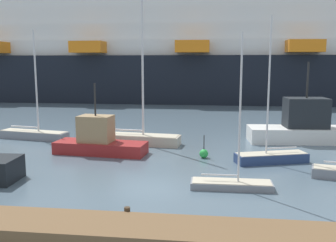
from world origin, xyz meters
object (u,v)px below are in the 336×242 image
(sailboat_3, at_px, (34,133))
(cruise_ship, at_px, (241,55))
(channel_buoy_1, at_px, (204,153))
(sailboat_2, at_px, (271,156))
(sailboat_0, at_px, (232,182))
(fishing_boat_2, at_px, (302,126))
(sailboat_1, at_px, (137,136))
(fishing_boat_1, at_px, (99,141))

(sailboat_3, relative_size, cruise_ship, 0.07)
(sailboat_3, relative_size, channel_buoy_1, 5.75)
(channel_buoy_1, bearing_deg, sailboat_2, -8.63)
(sailboat_0, distance_m, sailboat_2, 6.14)
(sailboat_3, height_order, fishing_boat_2, sailboat_3)
(sailboat_3, height_order, channel_buoy_1, sailboat_3)
(cruise_ship, bearing_deg, sailboat_2, -90.82)
(sailboat_0, bearing_deg, sailboat_2, 62.54)
(sailboat_1, relative_size, sailboat_3, 1.49)
(fishing_boat_1, xyz_separation_m, fishing_boat_2, (15.22, 5.85, 0.35))
(fishing_boat_2, bearing_deg, fishing_boat_1, -163.55)
(fishing_boat_1, distance_m, channel_buoy_1, 7.50)
(sailboat_2, height_order, channel_buoy_1, sailboat_2)
(sailboat_3, relative_size, fishing_boat_2, 1.08)
(fishing_boat_1, bearing_deg, sailboat_3, -25.75)
(sailboat_3, xyz_separation_m, channel_buoy_1, (14.48, -4.63, -0.18))
(sailboat_1, xyz_separation_m, fishing_boat_2, (13.17, 2.50, 0.64))
(sailboat_0, height_order, sailboat_3, sailboat_3)
(sailboat_3, height_order, cruise_ship, cruise_ship)
(fishing_boat_2, distance_m, channel_buoy_1, 9.98)
(fishing_boat_1, height_order, fishing_boat_2, fishing_boat_2)
(fishing_boat_2, relative_size, cruise_ship, 0.06)
(sailboat_1, height_order, sailboat_3, sailboat_1)
(sailboat_1, xyz_separation_m, sailboat_3, (-9.07, 0.91, -0.16))
(sailboat_1, xyz_separation_m, fishing_boat_1, (-2.05, -3.35, 0.29))
(sailboat_2, distance_m, channel_buoy_1, 4.43)
(fishing_boat_1, relative_size, channel_buoy_1, 4.24)
(sailboat_3, bearing_deg, sailboat_0, -23.61)
(sailboat_3, bearing_deg, fishing_boat_1, -21.12)
(sailboat_3, height_order, fishing_boat_1, sailboat_3)
(sailboat_2, relative_size, fishing_boat_1, 1.40)
(sailboat_0, xyz_separation_m, sailboat_3, (-16.09, 10.77, 0.14))
(sailboat_0, bearing_deg, fishing_boat_1, 143.73)
(fishing_boat_1, xyz_separation_m, channel_buoy_1, (7.47, -0.36, -0.63))
(sailboat_0, height_order, fishing_boat_2, sailboat_0)
(sailboat_0, xyz_separation_m, fishing_boat_1, (-9.08, 6.51, 0.59))
(sailboat_0, height_order, sailboat_2, sailboat_2)
(sailboat_3, bearing_deg, fishing_boat_2, 14.26)
(fishing_boat_1, bearing_deg, cruise_ship, -101.49)
(sailboat_0, distance_m, fishing_boat_2, 13.83)
(sailboat_1, bearing_deg, sailboat_3, -179.64)
(fishing_boat_2, bearing_deg, sailboat_3, 179.50)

